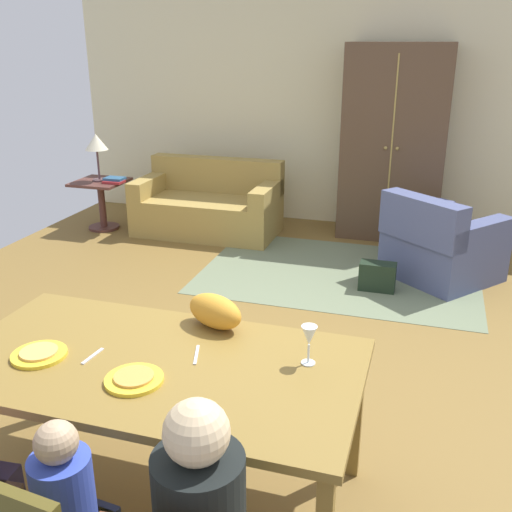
{
  "coord_description": "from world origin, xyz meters",
  "views": [
    {
      "loc": [
        0.92,
        -3.33,
        2.12
      ],
      "look_at": [
        -0.08,
        -0.07,
        0.85
      ],
      "focal_mm": 40.87,
      "sensor_mm": 36.0,
      "label": 1
    }
  ],
  "objects": [
    {
      "name": "plate_near_man",
      "position": [
        -0.71,
        -1.39,
        0.77
      ],
      "size": [
        0.25,
        0.25,
        0.02
      ],
      "primitive_type": "cylinder",
      "color": "yellow",
      "rests_on": "dining_table"
    },
    {
      "name": "fork",
      "position": [
        -0.48,
        -1.32,
        0.76
      ],
      "size": [
        0.03,
        0.15,
        0.01
      ],
      "primitive_type": "cube",
      "rotation": [
        0.0,
        0.0,
        -0.1
      ],
      "color": "silver",
      "rests_on": "dining_table"
    },
    {
      "name": "cat",
      "position": [
        -0.05,
        -0.88,
        0.84
      ],
      "size": [
        0.36,
        0.27,
        0.17
      ],
      "primitive_type": "ellipsoid",
      "rotation": [
        0.0,
        0.0,
        -0.39
      ],
      "color": "orange",
      "rests_on": "dining_table"
    },
    {
      "name": "wine_glass",
      "position": [
        0.48,
        -1.09,
        0.89
      ],
      "size": [
        0.07,
        0.07,
        0.19
      ],
      "color": "silver",
      "rests_on": "dining_table"
    },
    {
      "name": "plate_near_child",
      "position": [
        -0.2,
        -1.45,
        0.77
      ],
      "size": [
        0.25,
        0.25,
        0.02
      ],
      "primitive_type": "cylinder",
      "color": "yellow",
      "rests_on": "dining_table"
    },
    {
      "name": "knife",
      "position": [
        -0.03,
        -1.17,
        0.76
      ],
      "size": [
        0.06,
        0.17,
        0.01
      ],
      "primitive_type": "cube",
      "rotation": [
        0.0,
        0.0,
        0.3
      ],
      "color": "silver",
      "rests_on": "dining_table"
    },
    {
      "name": "dining_table",
      "position": [
        -0.2,
        -1.27,
        0.69
      ],
      "size": [
        1.87,
        0.99,
        0.76
      ],
      "color": "olive",
      "rests_on": "ground_plane"
    },
    {
      "name": "book_lower",
      "position": [
        -2.55,
        2.44,
        0.59
      ],
      "size": [
        0.22,
        0.16,
        0.03
      ],
      "primitive_type": "cube",
      "color": "#A2282D",
      "rests_on": "side_table"
    },
    {
      "name": "ground_plane",
      "position": [
        0.0,
        0.48,
        -0.01
      ],
      "size": [
        6.91,
        6.17,
        0.02
      ],
      "primitive_type": "cube",
      "color": "brown"
    },
    {
      "name": "pizza_near_child",
      "position": [
        -0.2,
        -1.45,
        0.78
      ],
      "size": [
        0.17,
        0.17,
        0.01
      ],
      "primitive_type": "cylinder",
      "color": "gold",
      "rests_on": "plate_near_child"
    },
    {
      "name": "side_table",
      "position": [
        -2.77,
        2.49,
        0.38
      ],
      "size": [
        0.56,
        0.56,
        0.58
      ],
      "color": "#522E27",
      "rests_on": "ground_plane"
    },
    {
      "name": "area_rug",
      "position": [
        0.16,
        1.89,
        0.0
      ],
      "size": [
        2.6,
        1.8,
        0.01
      ],
      "primitive_type": "cube",
      "color": "#6B785A",
      "rests_on": "ground_plane"
    },
    {
      "name": "back_wall",
      "position": [
        0.0,
        3.62,
        1.35
      ],
      "size": [
        6.91,
        0.1,
        2.7
      ],
      "primitive_type": "cube",
      "color": "beige",
      "rests_on": "ground_plane"
    },
    {
      "name": "table_lamp",
      "position": [
        -2.77,
        2.49,
        1.01
      ],
      "size": [
        0.26,
        0.26,
        0.54
      ],
      "color": "#543A3E",
      "rests_on": "side_table"
    },
    {
      "name": "couch",
      "position": [
        -1.51,
        2.75,
        0.3
      ],
      "size": [
        1.61,
        0.86,
        0.82
      ],
      "color": "#A68943",
      "rests_on": "ground_plane"
    },
    {
      "name": "pizza_near_man",
      "position": [
        -0.71,
        -1.39,
        0.78
      ],
      "size": [
        0.17,
        0.17,
        0.01
      ],
      "primitive_type": "cylinder",
      "color": "#E2A954",
      "rests_on": "plate_near_man"
    },
    {
      "name": "armoire",
      "position": [
        0.49,
        3.23,
        1.05
      ],
      "size": [
        1.1,
        0.59,
        2.1
      ],
      "color": "brown",
      "rests_on": "ground_plane"
    },
    {
      "name": "book_upper",
      "position": [
        -2.56,
        2.48,
        0.62
      ],
      "size": [
        0.22,
        0.16,
        0.03
      ],
      "primitive_type": "cube",
      "color": "#29547A",
      "rests_on": "book_lower"
    },
    {
      "name": "armchair",
      "position": [
        1.07,
        2.05,
        0.32
      ],
      "size": [
        1.2,
        1.2,
        0.82
      ],
      "color": "#4C547D",
      "rests_on": "ground_plane"
    },
    {
      "name": "handbag",
      "position": [
        0.55,
        1.59,
        0.13
      ],
      "size": [
        0.32,
        0.16,
        0.26
      ],
      "primitive_type": "cube",
      "color": "black",
      "rests_on": "ground_plane"
    }
  ]
}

